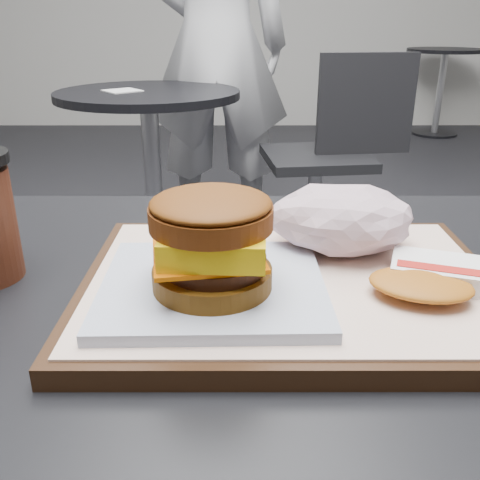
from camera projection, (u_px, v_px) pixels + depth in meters
name	position (u px, v px, depth m)	size (l,w,h in m)	color
customer_table	(241.00, 450.00, 0.57)	(0.80, 0.60, 0.77)	#A5A5AA
serving_tray	(290.00, 285.00, 0.49)	(0.38, 0.28, 0.02)	black
breakfast_sandwich	(213.00, 253.00, 0.44)	(0.19, 0.17, 0.09)	silver
hash_brown	(434.00, 277.00, 0.46)	(0.13, 0.11, 0.02)	white
crumpled_wrapper	(342.00, 219.00, 0.54)	(0.14, 0.11, 0.06)	silver
neighbor_table	(151.00, 143.00, 2.10)	(0.70, 0.70, 0.75)	black
napkin	(122.00, 91.00, 2.00)	(0.12, 0.12, 0.00)	white
neighbor_chair	(333.00, 146.00, 2.23)	(0.62, 0.47, 0.88)	#9D9DA1
patron	(216.00, 44.00, 2.35)	(0.65, 0.43, 1.80)	silver
bg_table_far	(443.00, 71.00, 4.73)	(0.66, 0.66, 0.75)	black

